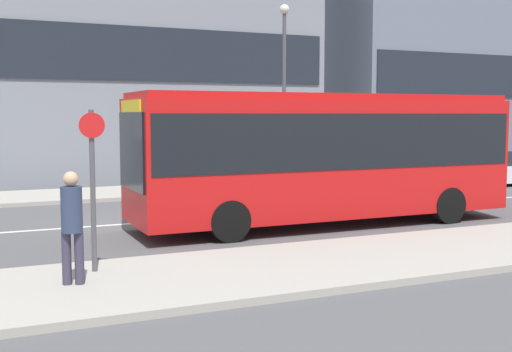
# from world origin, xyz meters

# --- Properties ---
(ground_plane) EXTENTS (120.00, 120.00, 0.00)m
(ground_plane) POSITION_xyz_m (0.00, 0.00, 0.00)
(ground_plane) COLOR #4F4F51
(sidewalk_near) EXTENTS (44.00, 3.50, 0.13)m
(sidewalk_near) POSITION_xyz_m (0.00, -6.25, 0.07)
(sidewalk_near) COLOR #A39E93
(sidewalk_near) RESTS_ON ground_plane
(sidewalk_far) EXTENTS (44.00, 3.50, 0.13)m
(sidewalk_far) POSITION_xyz_m (0.00, 6.25, 0.07)
(sidewalk_far) COLOR #A39E93
(sidewalk_far) RESTS_ON ground_plane
(lane_centerline) EXTENTS (41.80, 0.16, 0.01)m
(lane_centerline) POSITION_xyz_m (0.00, 0.00, 0.00)
(lane_centerline) COLOR silver
(lane_centerline) RESTS_ON ground_plane
(apartment_block_right_tower) EXTENTS (13.34, 5.69, 17.79)m
(apartment_block_right_tower) POSITION_xyz_m (20.25, 12.30, 8.89)
(apartment_block_right_tower) COLOR slate
(apartment_block_right_tower) RESTS_ON ground_plane
(city_bus) EXTENTS (10.10, 2.61, 3.39)m
(city_bus) POSITION_xyz_m (4.24, -2.15, 1.94)
(city_bus) COLOR red
(city_bus) RESTS_ON ground_plane
(parked_car_0) EXTENTS (4.35, 1.83, 1.42)m
(parked_car_0) POSITION_xyz_m (14.45, 3.25, 0.66)
(parked_car_0) COLOR silver
(parked_car_0) RESTS_ON ground_plane
(pedestrian_near_stop) EXTENTS (0.34, 0.34, 1.84)m
(pedestrian_near_stop) POSITION_xyz_m (-2.70, -6.11, 1.18)
(pedestrian_near_stop) COLOR #383347
(pedestrian_near_stop) RESTS_ON sidewalk_near
(bus_stop_sign) EXTENTS (0.44, 0.12, 2.83)m
(bus_stop_sign) POSITION_xyz_m (-2.23, -5.38, 1.77)
(bus_stop_sign) COLOR #4C4C51
(bus_stop_sign) RESTS_ON sidewalk_near
(street_lamp) EXTENTS (0.36, 0.36, 6.81)m
(street_lamp) POSITION_xyz_m (6.69, 5.11, 4.29)
(street_lamp) COLOR #4C4C51
(street_lamp) RESTS_ON sidewalk_far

